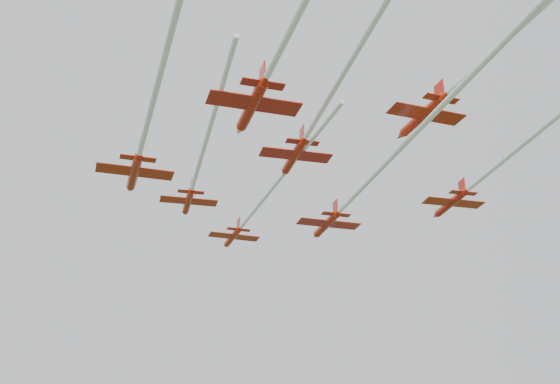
# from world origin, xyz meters

# --- Properties ---
(jet_lead) EXTENTS (21.87, 48.66, 2.51)m
(jet_lead) POSITION_xyz_m (-3.03, 8.09, 53.13)
(jet_lead) COLOR red
(jet_row2_left) EXTENTS (15.93, 44.11, 2.41)m
(jet_row2_left) POSITION_xyz_m (-8.60, -9.07, 51.86)
(jet_row2_left) COLOR red
(jet_row2_right) EXTENTS (24.27, 61.43, 2.82)m
(jet_row2_right) POSITION_xyz_m (13.31, -6.23, 51.14)
(jet_row2_right) COLOR red
(jet_row3_left) EXTENTS (21.69, 51.24, 2.77)m
(jet_row3_left) POSITION_xyz_m (-10.97, -25.35, 49.87)
(jet_row3_left) COLOR red
(jet_row3_mid) EXTENTS (21.62, 59.82, 2.69)m
(jet_row3_mid) POSITION_xyz_m (8.73, -25.82, 52.93)
(jet_row3_mid) COLOR red
(jet_row3_right) EXTENTS (21.80, 62.01, 2.51)m
(jet_row3_right) POSITION_xyz_m (30.04, -16.21, 50.53)
(jet_row3_right) COLOR red
(jet_row4_left) EXTENTS (21.69, 51.81, 2.95)m
(jet_row4_left) POSITION_xyz_m (4.40, -37.13, 51.61)
(jet_row4_left) COLOR red
(jet_row4_right) EXTENTS (19.52, 40.93, 2.67)m
(jet_row4_right) POSITION_xyz_m (22.39, -27.46, 53.33)
(jet_row4_right) COLOR red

